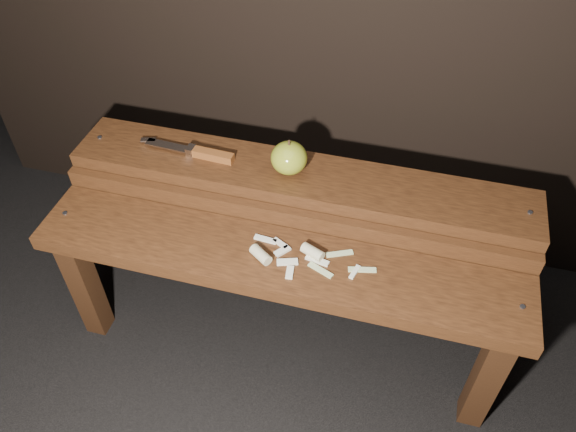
% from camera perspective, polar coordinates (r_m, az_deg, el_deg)
% --- Properties ---
extents(ground, '(60.00, 60.00, 0.00)m').
position_cam_1_polar(ground, '(1.70, -0.54, -12.24)').
color(ground, black).
extents(bench_front_tier, '(1.20, 0.20, 0.42)m').
position_cam_1_polar(bench_front_tier, '(1.38, -1.32, -6.30)').
color(bench_front_tier, black).
rests_on(bench_front_tier, ground).
extents(bench_rear_tier, '(1.20, 0.21, 0.50)m').
position_cam_1_polar(bench_rear_tier, '(1.48, 1.06, 1.80)').
color(bench_rear_tier, black).
rests_on(bench_rear_tier, ground).
extents(apple, '(0.09, 0.09, 0.10)m').
position_cam_1_polar(apple, '(1.40, 0.11, 5.92)').
color(apple, olive).
rests_on(apple, bench_rear_tier).
extents(knife, '(0.27, 0.05, 0.02)m').
position_cam_1_polar(knife, '(1.49, -8.80, 6.37)').
color(knife, brown).
rests_on(knife, bench_rear_tier).
extents(apple_scraps, '(0.31, 0.13, 0.03)m').
position_cam_1_polar(apple_scraps, '(1.32, 0.59, -4.00)').
color(apple_scraps, beige).
rests_on(apple_scraps, bench_front_tier).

